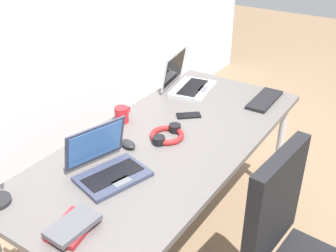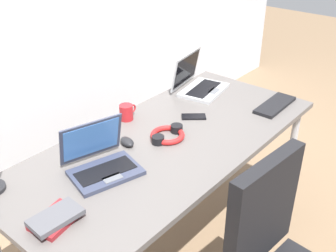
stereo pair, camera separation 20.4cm
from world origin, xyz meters
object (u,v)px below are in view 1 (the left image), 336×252
object	(u,v)px
laptop_mid_desk	(107,166)
headphones	(167,135)
laptop_far_corner	(187,82)
external_keyboard	(265,100)
computer_mouse	(128,144)
cell_phone	(189,115)
coffee_mug	(122,115)
book_stack	(73,226)

from	to	relation	value
laptop_mid_desk	headphones	distance (m)	0.42
laptop_far_corner	external_keyboard	size ratio (longest dim) A/B	1.11
laptop_mid_desk	headphones	size ratio (longest dim) A/B	1.69
external_keyboard	computer_mouse	xyz separation A→B (m)	(-0.87, 0.37, 0.01)
external_keyboard	cell_phone	bearing A→B (deg)	144.82
external_keyboard	headphones	distance (m)	0.73
external_keyboard	coffee_mug	xyz separation A→B (m)	(-0.68, 0.56, 0.03)
external_keyboard	book_stack	xyz separation A→B (m)	(-1.44, 0.18, 0.01)
laptop_far_corner	computer_mouse	bearing A→B (deg)	-171.04
laptop_mid_desk	coffee_mug	distance (m)	0.50
laptop_far_corner	cell_phone	xyz separation A→B (m)	(-0.32, -0.20, -0.04)
laptop_mid_desk	computer_mouse	xyz separation A→B (m)	(0.23, 0.07, -0.03)
headphones	coffee_mug	world-z (taller)	coffee_mug
headphones	computer_mouse	bearing A→B (deg)	149.22
laptop_far_corner	cell_phone	world-z (taller)	laptop_far_corner
laptop_mid_desk	headphones	xyz separation A→B (m)	(0.42, -0.04, -0.03)
laptop_mid_desk	book_stack	bearing A→B (deg)	-160.06
coffee_mug	headphones	bearing A→B (deg)	-90.99
book_stack	computer_mouse	bearing A→B (deg)	18.59
external_keyboard	laptop_mid_desk	bearing A→B (deg)	163.68
laptop_mid_desk	coffee_mug	world-z (taller)	laptop_mid_desk
coffee_mug	laptop_mid_desk	bearing A→B (deg)	-148.19
laptop_far_corner	cell_phone	size ratio (longest dim) A/B	2.69
cell_phone	laptop_far_corner	bearing A→B (deg)	-9.04
headphones	laptop_mid_desk	bearing A→B (deg)	174.26
laptop_mid_desk	cell_phone	bearing A→B (deg)	-1.20
laptop_far_corner	coffee_mug	bearing A→B (deg)	172.87
external_keyboard	headphones	xyz separation A→B (m)	(-0.69, 0.26, 0.01)
laptop_far_corner	coffee_mug	world-z (taller)	laptop_far_corner
cell_phone	coffee_mug	bearing A→B (deg)	91.40
computer_mouse	book_stack	distance (m)	0.60
headphones	external_keyboard	bearing A→B (deg)	-20.71
laptop_mid_desk	book_stack	xyz separation A→B (m)	(-0.34, -0.12, -0.02)
book_stack	laptop_mid_desk	bearing A→B (deg)	19.94
headphones	laptop_far_corner	bearing A→B (deg)	21.70
external_keyboard	book_stack	size ratio (longest dim) A/B	1.55
cell_phone	headphones	bearing A→B (deg)	144.25
laptop_far_corner	cell_phone	distance (m)	0.38
external_keyboard	computer_mouse	world-z (taller)	computer_mouse
headphones	book_stack	bearing A→B (deg)	-173.80
laptop_mid_desk	book_stack	distance (m)	0.36
book_stack	coffee_mug	size ratio (longest dim) A/B	1.88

